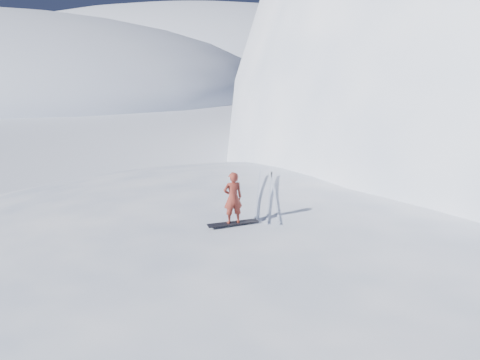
# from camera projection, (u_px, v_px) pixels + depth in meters

# --- Properties ---
(ground) EXTENTS (400.00, 400.00, 0.00)m
(ground) POSITION_uv_depth(u_px,v_px,m) (310.00, 335.00, 12.79)
(ground) COLOR white
(ground) RESTS_ON ground
(near_ridge) EXTENTS (36.00, 28.00, 4.80)m
(near_ridge) POSITION_uv_depth(u_px,v_px,m) (347.00, 286.00, 15.40)
(near_ridge) COLOR white
(near_ridge) RESTS_ON ground
(far_ridge_c) EXTENTS (140.00, 90.00, 36.00)m
(far_ridge_c) POSITION_uv_depth(u_px,v_px,m) (189.00, 74.00, 124.19)
(far_ridge_c) COLOR white
(far_ridge_c) RESTS_ON ground
(wind_bumps) EXTENTS (16.00, 14.40, 1.00)m
(wind_bumps) POSITION_uv_depth(u_px,v_px,m) (297.00, 294.00, 14.89)
(wind_bumps) COLOR white
(wind_bumps) RESTS_ON ground
(snowboard) EXTENTS (1.52, 1.04, 0.03)m
(snowboard) POSITION_uv_depth(u_px,v_px,m) (233.00, 223.00, 14.24)
(snowboard) COLOR black
(snowboard) RESTS_ON near_ridge
(snowboarder) EXTENTS (0.70, 0.62, 1.60)m
(snowboarder) POSITION_uv_depth(u_px,v_px,m) (233.00, 198.00, 14.02)
(snowboarder) COLOR maroon
(snowboarder) RESTS_ON snowboard
(board_tracks) EXTENTS (1.69, 5.96, 0.04)m
(board_tracks) POSITION_uv_depth(u_px,v_px,m) (267.00, 193.00, 17.12)
(board_tracks) COLOR silver
(board_tracks) RESTS_ON ground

